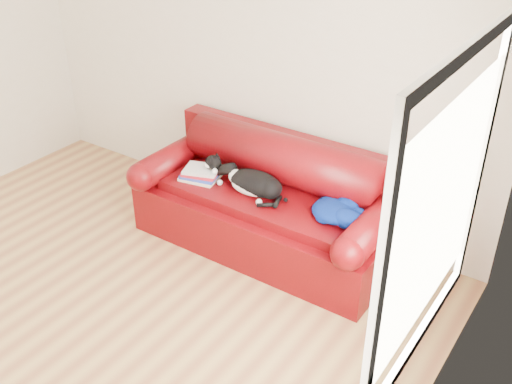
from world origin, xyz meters
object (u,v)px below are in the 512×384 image
sofa_base (266,219)px  book_stack (201,173)px  blanket (338,211)px  cat (254,184)px

sofa_base → book_stack: (-0.55, -0.13, 0.31)m
book_stack → blanket: 1.20m
sofa_base → cat: size_ratio=3.26×
cat → blanket: cat is taller
book_stack → cat: (0.50, 0.05, 0.04)m
sofa_base → book_stack: bearing=-167.0°
blanket → cat: bearing=-175.5°
book_stack → cat: cat is taller
sofa_base → cat: (-0.06, -0.08, 0.35)m
book_stack → cat: size_ratio=0.52×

